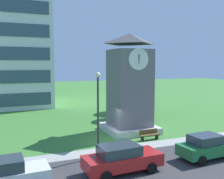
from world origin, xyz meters
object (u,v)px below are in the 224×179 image
(street_lamp, at_px, (98,105))
(parked_car_green, at_px, (207,146))
(clock_tower, at_px, (130,89))
(parked_car_white, at_px, (5,175))
(park_bench, at_px, (149,134))
(tree_near_tower, at_px, (138,79))
(tree_by_building, at_px, (135,86))
(parked_car_red, at_px, (122,158))

(street_lamp, distance_m, parked_car_green, 8.04)
(clock_tower, distance_m, parked_car_green, 9.48)
(parked_car_white, bearing_deg, street_lamp, 25.51)
(park_bench, height_order, tree_near_tower, tree_near_tower)
(clock_tower, height_order, tree_by_building, clock_tower)
(clock_tower, distance_m, street_lamp, 7.60)
(parked_car_red, bearing_deg, park_bench, 46.68)
(street_lamp, bearing_deg, parked_car_green, -24.71)
(tree_by_building, bearing_deg, parked_car_green, -97.01)
(park_bench, bearing_deg, parked_car_green, -76.02)
(park_bench, xyz_separation_m, parked_car_green, (1.36, -5.47, 0.40))
(clock_tower, xyz_separation_m, tree_by_building, (3.45, 5.63, -0.31))
(tree_by_building, distance_m, parked_car_green, 14.76)
(tree_by_building, bearing_deg, parked_car_red, -119.82)
(tree_by_building, height_order, parked_car_red, tree_by_building)
(tree_near_tower, distance_m, tree_by_building, 4.91)
(tree_by_building, distance_m, parked_car_white, 20.55)
(park_bench, height_order, parked_car_red, parked_car_red)
(street_lamp, height_order, parked_car_red, street_lamp)
(park_bench, distance_m, street_lamp, 6.77)
(clock_tower, xyz_separation_m, parked_car_red, (-4.68, -8.57, -3.31))
(park_bench, distance_m, parked_car_white, 12.66)
(tree_near_tower, relative_size, parked_car_green, 1.59)
(clock_tower, relative_size, tree_by_building, 1.63)
(parked_car_white, relative_size, parked_car_red, 0.91)
(tree_by_building, relative_size, parked_car_red, 1.20)
(street_lamp, bearing_deg, clock_tower, 47.26)
(tree_near_tower, bearing_deg, parked_car_white, -133.59)
(street_lamp, xyz_separation_m, tree_near_tower, (11.25, 15.29, 0.80))
(street_lamp, xyz_separation_m, tree_by_building, (8.60, 11.20, 0.17))
(street_lamp, distance_m, parked_car_white, 7.29)
(clock_tower, distance_m, parked_car_white, 14.43)
(clock_tower, xyz_separation_m, parked_car_green, (1.69, -8.72, -3.32))
(parked_car_red, bearing_deg, tree_by_building, 60.18)
(park_bench, xyz_separation_m, parked_car_white, (-11.53, -5.21, 0.40))
(street_lamp, relative_size, parked_car_red, 1.23)
(tree_near_tower, distance_m, parked_car_red, 21.54)
(tree_near_tower, relative_size, tree_by_building, 1.18)
(park_bench, distance_m, tree_by_building, 10.01)
(clock_tower, bearing_deg, tree_by_building, 58.48)
(street_lamp, height_order, parked_car_white, street_lamp)
(clock_tower, xyz_separation_m, tree_near_tower, (6.10, 9.72, 0.32))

